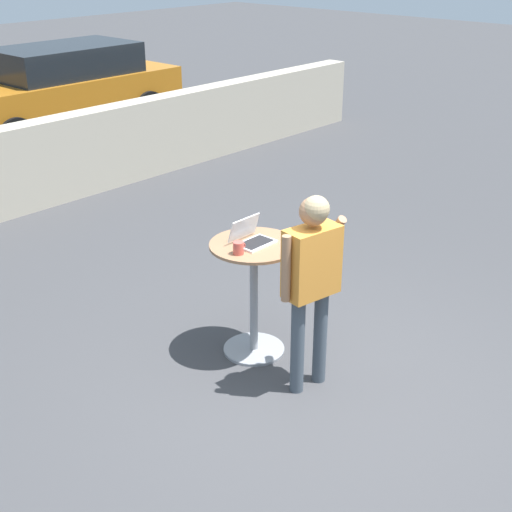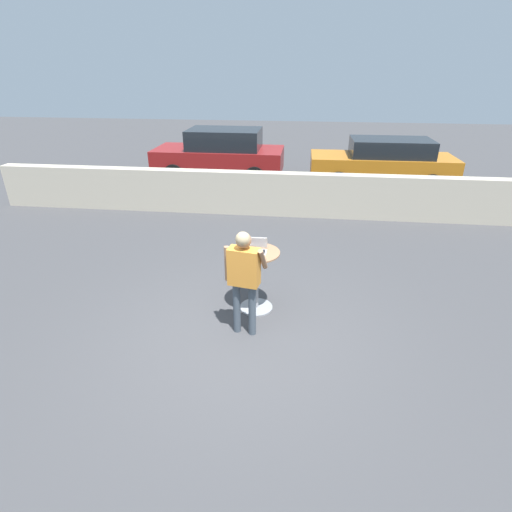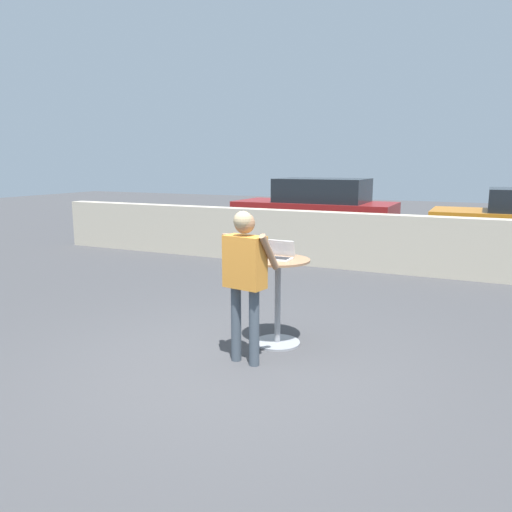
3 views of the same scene
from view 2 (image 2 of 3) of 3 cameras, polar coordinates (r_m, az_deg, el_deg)
ground_plane at (r=5.99m, az=-2.18°, el=-11.77°), size 50.00×50.00×0.00m
pavement_kerb at (r=10.63m, az=2.33°, el=8.87°), size 14.96×0.35×1.13m
cafe_table at (r=6.34m, az=0.03°, el=-2.56°), size 0.74×0.74×1.02m
laptop at (r=6.17m, az=0.06°, el=1.09°), size 0.32×0.27×0.21m
coffee_mug at (r=6.13m, az=-2.17°, el=0.95°), size 0.12×0.09×0.10m
standing_person at (r=5.57m, az=-1.74°, el=-2.15°), size 0.61×0.34×1.64m
parked_car_near_street at (r=14.16m, az=-5.08°, el=14.29°), size 4.37×1.99×1.70m
parked_car_further_down at (r=13.75m, az=17.72°, el=12.59°), size 4.50×1.83×1.54m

